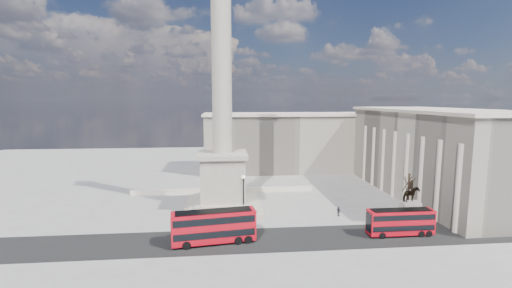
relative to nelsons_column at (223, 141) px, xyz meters
The scene contains 17 objects.
ground 13.85m from the nelsons_column, 90.00° to the right, with size 180.00×180.00×0.00m, color gray.
asphalt_road 20.41m from the nelsons_column, 71.57° to the right, with size 120.00×9.00×0.01m, color black.
nelsons_column is the anchor object (origin of this frame).
balustrade_wall 16.55m from the nelsons_column, 90.00° to the left, with size 40.00×0.60×1.10m, color beige.
building_east 45.42m from the nelsons_column, ahead, with size 19.00×46.00×18.60m.
building_northeast 40.57m from the nelsons_column, 60.26° to the left, with size 51.00×17.00×16.60m.
red_bus_a 17.77m from the nelsons_column, 91.73° to the right, with size 10.41×3.54×4.14m.
red_bus_b 18.74m from the nelsons_column, 94.65° to the right, with size 12.19×4.34×4.84m.
red_bus_c 32.78m from the nelsons_column, 29.62° to the right, with size 10.02×2.40×4.06m.
victorian_lamp 10.21m from the nelsons_column, 49.01° to the right, with size 0.63×0.63×7.33m.
equestrian_statue 34.19m from the nelsons_column, 20.60° to the right, with size 3.62×2.71×7.64m.
bare_tree_near 32.97m from the nelsons_column, 18.43° to the right, with size 2.02×2.02×8.85m.
bare_tree_mid 39.66m from the nelsons_column, ahead, with size 1.59×1.59×6.01m.
bare_tree_far 39.89m from the nelsons_column, ahead, with size 1.74×1.74×7.11m.
pedestrian_walking 32.29m from the nelsons_column, 18.05° to the right, with size 0.56×0.37×1.55m, color #242329.
pedestrian_standing 32.65m from the nelsons_column, 22.30° to the right, with size 0.76×0.59×1.57m, color #242329.
pedestrian_crossing 24.43m from the nelsons_column, 16.73° to the right, with size 1.03×0.43×1.76m, color #242329.
Camera 1 is at (0.25, -57.99, 20.64)m, focal length 24.00 mm.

